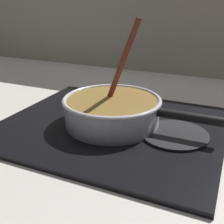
# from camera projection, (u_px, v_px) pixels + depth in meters

# --- Properties ---
(ground) EXTENTS (2.40, 1.60, 0.04)m
(ground) POSITION_uv_depth(u_px,v_px,m) (28.00, 153.00, 0.67)
(ground) COLOR beige
(backsplash_wall) EXTENTS (2.40, 0.02, 0.55)m
(backsplash_wall) POSITION_uv_depth(u_px,v_px,m) (142.00, 7.00, 1.23)
(backsplash_wall) COLOR #B2A893
(backsplash_wall) RESTS_ON ground
(hob_plate) EXTENTS (0.56, 0.48, 0.01)m
(hob_plate) POSITION_uv_depth(u_px,v_px,m) (112.00, 126.00, 0.75)
(hob_plate) COLOR black
(hob_plate) RESTS_ON ground
(burner_ring) EXTENTS (0.16, 0.16, 0.01)m
(burner_ring) POSITION_uv_depth(u_px,v_px,m) (112.00, 122.00, 0.75)
(burner_ring) COLOR #592D0C
(burner_ring) RESTS_ON hob_plate
(spare_burner) EXTENTS (0.16, 0.16, 0.01)m
(spare_burner) POSITION_uv_depth(u_px,v_px,m) (175.00, 134.00, 0.68)
(spare_burner) COLOR #262628
(spare_burner) RESTS_ON hob_plate
(cooking_pan) EXTENTS (0.40, 0.25, 0.26)m
(cooking_pan) POSITION_uv_depth(u_px,v_px,m) (113.00, 110.00, 0.73)
(cooking_pan) COLOR silver
(cooking_pan) RESTS_ON hob_plate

